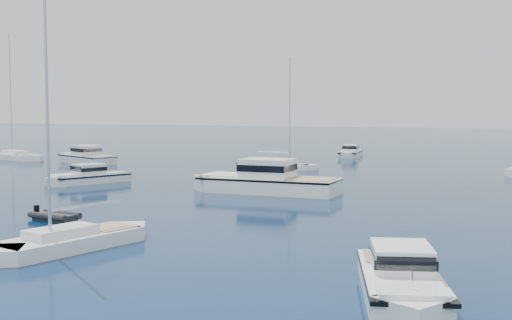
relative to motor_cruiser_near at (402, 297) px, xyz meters
The scene contains 11 objects.
ground 14.37m from the motor_cruiser_near, 167.86° to the left, with size 400.00×400.00×0.00m, color navy.
motor_cruiser_near is the anchor object (origin of this frame).
motor_cruiser_left 38.74m from the motor_cruiser_near, 142.32° to the left, with size 2.42×7.91×2.08m, color silver, non-canonical shape.
motor_cruiser_centre 27.93m from the motor_cruiser_near, 121.73° to the left, with size 3.76×12.29×3.23m, color white, non-canonical shape.
motor_cruiser_far_l 60.04m from the motor_cruiser_near, 137.08° to the left, with size 3.06×10.00×2.63m, color silver, non-canonical shape.
motor_cruiser_horizon 65.55m from the motor_cruiser_near, 106.50° to the left, with size 2.34×7.65×2.01m, color white, non-canonical shape.
sailboat_fore 15.16m from the motor_cruiser_near, behind, with size 2.51×9.66×14.20m, color silver, non-canonical shape.
sailboat_centre 47.07m from the motor_cruiser_near, 115.65° to the left, with size 2.09×8.04×11.83m, color white, non-canonical shape.
sailboat_far_l 68.97m from the motor_cruiser_near, 142.73° to the left, with size 2.82×10.86×15.96m, color white, non-canonical shape.
tender_grey_near 22.16m from the motor_cruiser_near, 159.55° to the left, with size 1.70×2.98×0.95m, color black, non-canonical shape.
tender_grey_far 48.47m from the motor_cruiser_near, 118.97° to the left, with size 1.97×3.57×0.95m, color black, non-canonical shape.
Camera 1 is at (18.11, -24.89, 6.21)m, focal length 46.91 mm.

